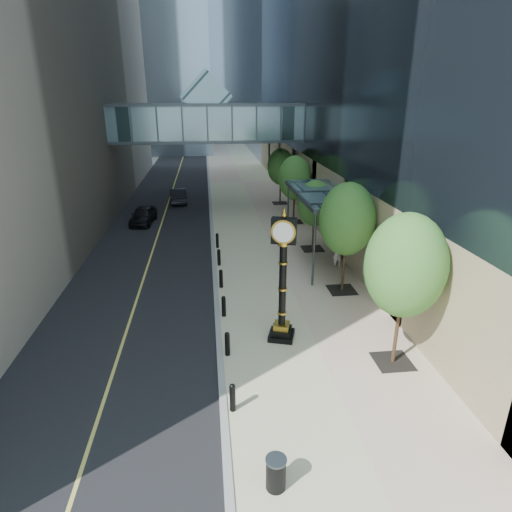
# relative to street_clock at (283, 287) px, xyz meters

# --- Properties ---
(ground) EXTENTS (320.00, 320.00, 0.00)m
(ground) POSITION_rel_street_clock_xyz_m (0.37, -5.21, -2.43)
(ground) COLOR gray
(ground) RESTS_ON ground
(road) EXTENTS (8.00, 180.00, 0.02)m
(road) POSITION_rel_street_clock_xyz_m (-6.63, 34.79, -2.42)
(road) COLOR black
(road) RESTS_ON ground
(sidewalk) EXTENTS (8.00, 180.00, 0.06)m
(sidewalk) POSITION_rel_street_clock_xyz_m (1.37, 34.79, -2.40)
(sidewalk) COLOR #C3BB96
(sidewalk) RESTS_ON ground
(curb) EXTENTS (0.25, 180.00, 0.07)m
(curb) POSITION_rel_street_clock_xyz_m (-2.63, 34.79, -2.40)
(curb) COLOR gray
(curb) RESTS_ON ground
(distant_tower_c) EXTENTS (22.00, 22.00, 65.00)m
(distant_tower_c) POSITION_rel_street_clock_xyz_m (-5.63, 114.79, 30.07)
(distant_tower_c) COLOR silver
(distant_tower_c) RESTS_ON ground
(skywalk) EXTENTS (17.00, 4.20, 5.80)m
(skywalk) POSITION_rel_street_clock_xyz_m (-2.63, 22.79, 5.28)
(skywalk) COLOR #43676C
(skywalk) RESTS_ON ground
(entrance_canopy) EXTENTS (3.00, 8.00, 4.38)m
(entrance_canopy) POSITION_rel_street_clock_xyz_m (3.85, 8.79, 1.76)
(entrance_canopy) COLOR #383F44
(entrance_canopy) RESTS_ON ground
(bollard_row) EXTENTS (0.20, 16.20, 0.90)m
(bollard_row) POSITION_rel_street_clock_xyz_m (-2.33, 3.79, -1.92)
(bollard_row) COLOR black
(bollard_row) RESTS_ON sidewalk
(street_trees) EXTENTS (2.87, 28.68, 5.91)m
(street_trees) POSITION_rel_street_clock_xyz_m (3.97, 9.23, 1.29)
(street_trees) COLOR black
(street_trees) RESTS_ON sidewalk
(street_clock) EXTENTS (1.29, 1.29, 5.48)m
(street_clock) POSITION_rel_street_clock_xyz_m (0.00, 0.00, 0.00)
(street_clock) COLOR black
(street_clock) RESTS_ON sidewalk
(trash_bin) EXTENTS (0.56, 0.56, 0.90)m
(trash_bin) POSITION_rel_street_clock_xyz_m (-1.41, -7.27, -1.92)
(trash_bin) COLOR black
(trash_bin) RESTS_ON sidewalk
(pedestrian) EXTENTS (0.66, 0.50, 1.63)m
(pedestrian) POSITION_rel_street_clock_xyz_m (4.67, 7.60, -1.56)
(pedestrian) COLOR beige
(pedestrian) RESTS_ON sidewalk
(car_near) EXTENTS (2.06, 4.14, 1.35)m
(car_near) POSITION_rel_street_clock_xyz_m (-8.04, 18.47, -1.74)
(car_near) COLOR black
(car_near) RESTS_ON road
(car_far) EXTENTS (1.92, 4.37, 1.40)m
(car_far) POSITION_rel_street_clock_xyz_m (-5.67, 25.38, -1.72)
(car_far) COLOR black
(car_far) RESTS_ON road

